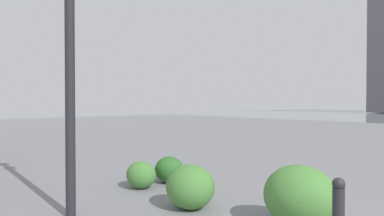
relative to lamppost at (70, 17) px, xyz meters
name	(u,v)px	position (x,y,z in m)	size (l,w,h in m)	color
lamppost	(70,17)	(0.00, 0.00, 0.00)	(0.98, 0.28, 4.41)	#232328
shrub_low	(300,196)	(-2.47, -2.08, -2.48)	(0.98, 0.89, 0.84)	#477F38
shrub_round	(141,175)	(0.65, -1.66, -2.64)	(0.62, 0.55, 0.52)	#477F38
shrub_wide	(190,187)	(-0.90, -1.53, -2.55)	(0.81, 0.73, 0.69)	#477F38
shrub_tall	(169,170)	(0.62, -2.34, -2.62)	(0.64, 0.58, 0.54)	#2D6628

